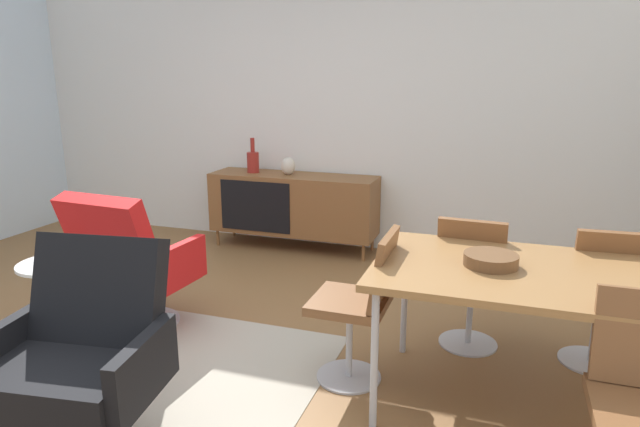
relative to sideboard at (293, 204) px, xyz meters
name	(u,v)px	position (x,y,z in m)	size (l,w,h in m)	color
ground_plane	(183,366)	(0.21, -2.30, -0.44)	(8.32, 8.32, 0.00)	olive
wall_back	(324,100)	(0.21, 0.30, 0.96)	(6.80, 0.12, 2.80)	white
sideboard	(293,204)	(0.00, 0.00, 0.00)	(1.60, 0.45, 0.72)	brown
vase_cobalt	(288,166)	(-0.05, 0.00, 0.36)	(0.14, 0.14, 0.16)	beige
vase_sculptural_dark	(253,161)	(-0.41, 0.00, 0.39)	(0.12, 0.12, 0.33)	maroon
dining_table	(544,280)	(2.11, -2.10, 0.26)	(1.60, 0.90, 0.74)	olive
wooden_bowl_on_table	(491,260)	(1.86, -2.10, 0.33)	(0.26, 0.26, 0.06)	brown
dining_chair_back_left	(471,277)	(1.75, -1.54, 0.03)	(0.42, 0.45, 0.86)	brown
dining_chair_near_window	(361,301)	(1.22, -2.10, 0.03)	(0.43, 0.40, 0.86)	brown
dining_chair_back_right	(602,291)	(2.46, -1.54, 0.03)	(0.42, 0.45, 0.86)	brown
lounge_chair_red	(131,261)	(-0.36, -1.96, 0.03)	(0.76, 0.70, 0.95)	red
armchair_black_shell	(82,353)	(0.21, -3.04, 0.03)	(0.78, 0.73, 0.95)	black
side_table_round	(58,293)	(-0.68, -2.26, -0.12)	(0.44, 0.44, 0.52)	white
fruit_bowl	(54,257)	(-0.68, -2.26, 0.12)	(0.20, 0.20, 0.11)	#262628
area_rug	(120,374)	(-0.07, -2.50, -0.44)	(2.20, 1.70, 0.01)	#B7AD99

